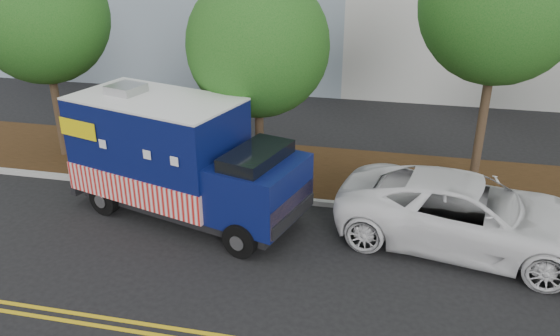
# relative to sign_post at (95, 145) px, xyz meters

# --- Properties ---
(ground) EXTENTS (120.00, 120.00, 0.00)m
(ground) POSITION_rel_sign_post_xyz_m (4.44, -1.55, -1.20)
(ground) COLOR black
(ground) RESTS_ON ground
(curb) EXTENTS (120.00, 0.18, 0.15)m
(curb) POSITION_rel_sign_post_xyz_m (4.44, -0.15, -1.12)
(curb) COLOR #9E9E99
(curb) RESTS_ON ground
(mulch_strip) EXTENTS (120.00, 4.00, 0.15)m
(mulch_strip) POSITION_rel_sign_post_xyz_m (4.44, 1.95, -1.12)
(mulch_strip) COLOR black
(mulch_strip) RESTS_ON ground
(centerline_near) EXTENTS (120.00, 0.10, 0.01)m
(centerline_near) POSITION_rel_sign_post_xyz_m (4.44, -6.00, -1.19)
(centerline_near) COLOR gold
(centerline_near) RESTS_ON ground
(centerline_far) EXTENTS (120.00, 0.10, 0.01)m
(centerline_far) POSITION_rel_sign_post_xyz_m (4.44, -6.25, -1.19)
(centerline_far) COLOR gold
(centerline_far) RESTS_ON ground
(tree_a) EXTENTS (4.15, 4.15, 6.83)m
(tree_a) POSITION_rel_sign_post_xyz_m (-2.08, 1.43, 3.55)
(tree_a) COLOR #38281C
(tree_a) RESTS_ON ground
(tree_b) EXTENTS (4.15, 4.15, 6.31)m
(tree_b) POSITION_rel_sign_post_xyz_m (4.93, 1.19, 3.03)
(tree_b) COLOR #38281C
(tree_b) RESTS_ON ground
(tree_c) EXTENTS (4.25, 4.25, 7.62)m
(tree_c) POSITION_rel_sign_post_xyz_m (11.39, 1.68, 4.28)
(tree_c) COLOR #38281C
(tree_c) RESTS_ON ground
(sign_post) EXTENTS (0.06, 0.06, 2.40)m
(sign_post) POSITION_rel_sign_post_xyz_m (0.00, 0.00, 0.00)
(sign_post) COLOR #473828
(sign_post) RESTS_ON ground
(food_truck) EXTENTS (6.95, 4.12, 3.46)m
(food_truck) POSITION_rel_sign_post_xyz_m (3.26, -1.37, 0.37)
(food_truck) COLOR black
(food_truck) RESTS_ON ground
(white_car) EXTENTS (6.80, 4.08, 1.77)m
(white_car) POSITION_rel_sign_post_xyz_m (10.89, -1.47, -0.32)
(white_car) COLOR white
(white_car) RESTS_ON ground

